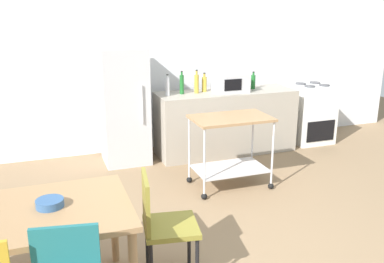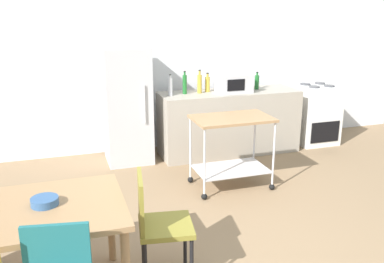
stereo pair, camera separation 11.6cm
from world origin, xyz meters
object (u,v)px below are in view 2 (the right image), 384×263
Objects in this scene: kitchen_cart at (232,140)px; microwave at (234,83)px; fruit_bowl at (45,201)px; bottle_soda at (200,83)px; bottle_sesame_oil at (207,84)px; bottle_wine at (185,84)px; chair_olive at (157,221)px; refrigerator at (127,106)px; bottle_soy_sauce at (170,86)px; stove_oven at (315,114)px; dining_table at (13,222)px; bottle_hot_sauce at (257,82)px.

kitchen_cart is 1.98× the size of microwave.
microwave is 3.61m from fruit_bowl.
bottle_soda is 0.49m from microwave.
fruit_bowl is at bearing -128.82° from bottle_sesame_oil.
bottle_soda reaches higher than bottle_wine.
refrigerator is at bearing 3.69° from chair_olive.
bottle_wine is 1.18× the size of bottle_sesame_oil.
refrigerator is 0.64m from bottle_soy_sauce.
stove_oven is at bearing -1.60° from refrigerator.
microwave is (0.50, 1.12, 0.46)m from kitchen_cart.
bottle_soy_sauce is 0.90× the size of bottle_soda.
dining_table is 2.69m from kitchen_cart.
dining_table is 5.95× the size of bottle_hot_sauce.
chair_olive reaches higher than dining_table.
kitchen_cart is 4.85× the size of fruit_bowl.
stove_oven is at bearing -1.78° from bottle_hot_sauce.
fruit_bowl is (-2.02, -1.46, 0.20)m from kitchen_cart.
bottle_wine is at bearing -172.93° from bottle_sesame_oil.
bottle_soy_sauce is at bearing -170.43° from bottle_sesame_oil.
microwave is (1.49, -0.14, 0.25)m from refrigerator.
stove_oven is at bearing 32.72° from dining_table.
chair_olive is at bearing -95.23° from refrigerator.
refrigerator reaches higher than bottle_hot_sauce.
kitchen_cart is at bearing 33.60° from dining_table.
bottle_soy_sauce is at bearing -175.06° from bottle_soda.
bottle_soy_sauce is at bearing -179.35° from stove_oven.
chair_olive is at bearing -128.42° from bottle_hot_sauce.
microwave is (0.91, -0.03, 0.00)m from bottle_soy_sauce.
bottle_sesame_oil is at bearing 159.70° from microwave.
bottle_wine is 3.24m from fruit_bowl.
microwave is 1.83× the size of bottle_hot_sauce.
chair_olive is 3.53× the size of bottle_hot_sauce.
stove_oven is 2.00× the size of microwave.
stove_oven is at bearing -0.71° from bottle_wine.
bottle_soda is at bearing -4.00° from refrigerator.
refrigerator is at bearing 128.30° from kitchen_cart.
refrigerator reaches higher than bottle_sesame_oil.
bottle_hot_sauce is (1.32, 0.06, -0.02)m from bottle_soy_sauce.
refrigerator is at bearing 65.63° from dining_table.
chair_olive is 2.78m from refrigerator.
bottle_soy_sauce reaches higher than dining_table.
dining_table is 5.60× the size of bottle_sesame_oil.
bottle_soy_sauce is 1.08× the size of bottle_sesame_oil.
fruit_bowl is (-3.93, -2.63, 0.33)m from stove_oven.
kitchen_cart is at bearing -126.77° from bottle_hot_sauce.
fruit_bowl is at bearing -144.21° from kitchen_cart.
bottle_sesame_oil is 0.37m from microwave.
kitchen_cart is 1.27m from bottle_soda.
refrigerator is 1.17m from bottle_sesame_oil.
bottle_sesame_oil is 0.58× the size of microwave.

